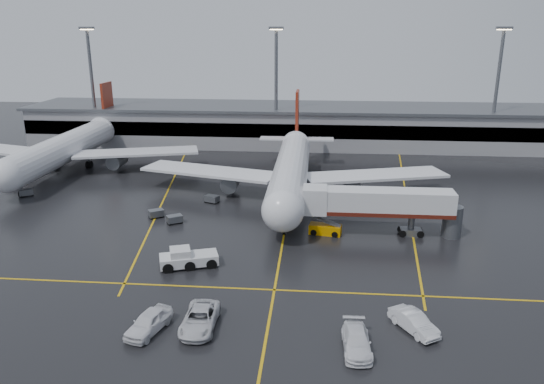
{
  "coord_description": "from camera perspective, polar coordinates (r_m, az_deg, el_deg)",
  "views": [
    {
      "loc": [
        3.86,
        -68.72,
        25.06
      ],
      "look_at": [
        -2.0,
        -2.0,
        4.0
      ],
      "focal_mm": 34.4,
      "sensor_mm": 36.0,
      "label": 1
    }
  ],
  "objects": [
    {
      "name": "apron_line_stop",
      "position": [
        53.16,
        0.27,
        -10.66
      ],
      "size": [
        60.0,
        0.25,
        0.02
      ],
      "primitive_type": "cube",
      "color": "gold",
      "rests_on": "ground"
    },
    {
      "name": "jet_bridge",
      "position": [
        66.67,
        11.66,
        -1.4
      ],
      "size": [
        19.9,
        3.4,
        6.05
      ],
      "color": "silver",
      "rests_on": "ground"
    },
    {
      "name": "baggage_cart_b",
      "position": [
        73.98,
        -12.56,
        -2.27
      ],
      "size": [
        2.39,
        2.18,
        1.12
      ],
      "color": "#595B60",
      "rests_on": "ground"
    },
    {
      "name": "light_mast_left",
      "position": [
        121.49,
        -19.12,
        11.52
      ],
      "size": [
        3.0,
        1.2,
        25.45
      ],
      "color": "#595B60",
      "rests_on": "ground"
    },
    {
      "name": "light_mast_right",
      "position": [
        116.95,
        23.44,
        10.86
      ],
      "size": [
        3.0,
        1.2,
        25.45
      ],
      "color": "#595B60",
      "rests_on": "ground"
    },
    {
      "name": "second_airliner",
      "position": [
        103.51,
        -21.48,
        4.62
      ],
      "size": [
        48.8,
        45.6,
        14.1
      ],
      "color": "silver",
      "rests_on": "ground"
    },
    {
      "name": "baggage_cart_e",
      "position": [
        90.05,
        -25.31,
        -0.01
      ],
      "size": [
        2.38,
        2.12,
        1.12
      ],
      "color": "#595B60",
      "rests_on": "ground"
    },
    {
      "name": "baggage_cart_a",
      "position": [
        71.28,
        -10.62,
        -2.91
      ],
      "size": [
        2.38,
        2.15,
        1.12
      ],
      "color": "#595B60",
      "rests_on": "ground"
    },
    {
      "name": "ground",
      "position": [
        73.25,
        1.7,
        -2.56
      ],
      "size": [
        220.0,
        220.0,
        0.0
      ],
      "primitive_type": "plane",
      "color": "black",
      "rests_on": "ground"
    },
    {
      "name": "baggage_cart_d",
      "position": [
        95.67,
        -26.59,
        0.77
      ],
      "size": [
        2.32,
        1.9,
        1.12
      ],
      "color": "#595B60",
      "rests_on": "ground"
    },
    {
      "name": "main_airliner",
      "position": [
        81.24,
        2.13,
        2.57
      ],
      "size": [
        48.8,
        45.6,
        14.1
      ],
      "color": "silver",
      "rests_on": "ground"
    },
    {
      "name": "service_van_c",
      "position": [
        47.99,
        15.25,
        -13.56
      ],
      "size": [
        4.13,
        5.19,
        1.65
      ],
      "primitive_type": "imported",
      "rotation": [
        0.0,
        0.0,
        0.55
      ],
      "color": "silver",
      "rests_on": "ground"
    },
    {
      "name": "apron_line_centre",
      "position": [
        73.25,
        1.7,
        -2.55
      ],
      "size": [
        0.25,
        90.0,
        0.02
      ],
      "primitive_type": "cube",
      "color": "gold",
      "rests_on": "ground"
    },
    {
      "name": "pushback_tractor",
      "position": [
        58.42,
        -9.27,
        -7.22
      ],
      "size": [
        6.78,
        4.41,
        2.25
      ],
      "color": "silver",
      "rests_on": "ground"
    },
    {
      "name": "belt_loader",
      "position": [
        66.87,
        5.85,
        -4.07
      ],
      "size": [
        4.28,
        2.49,
        2.56
      ],
      "color": "#CE8200",
      "rests_on": "ground"
    },
    {
      "name": "terminal",
      "position": [
        118.55,
        3.1,
        7.35
      ],
      "size": [
        122.0,
        19.0,
        8.6
      ],
      "color": "gray",
      "rests_on": "ground"
    },
    {
      "name": "service_van_b",
      "position": [
        44.53,
        9.24,
        -15.82
      ],
      "size": [
        2.41,
        5.56,
        1.59
      ],
      "primitive_type": "imported",
      "rotation": [
        0.0,
        0.0,
        0.03
      ],
      "color": "white",
      "rests_on": "ground"
    },
    {
      "name": "service_van_d",
      "position": [
        47.44,
        -13.36,
        -13.69
      ],
      "size": [
        3.53,
        5.65,
        1.79
      ],
      "primitive_type": "imported",
      "rotation": [
        0.0,
        0.0,
        -0.29
      ],
      "color": "white",
      "rests_on": "ground"
    },
    {
      "name": "apron_line_left",
      "position": [
        85.99,
        -11.32,
        0.17
      ],
      "size": [
        9.99,
        69.35,
        0.02
      ],
      "primitive_type": "cube",
      "rotation": [
        0.0,
        0.0,
        0.14
      ],
      "color": "gold",
      "rests_on": "ground"
    },
    {
      "name": "light_mast_mid",
      "position": [
        111.58,
        0.45,
        12.01
      ],
      "size": [
        3.0,
        1.2,
        25.45
      ],
      "color": "#595B60",
      "rests_on": "ground"
    },
    {
      "name": "baggage_cart_c",
      "position": [
        78.81,
        -6.59,
        -0.73
      ],
      "size": [
        2.34,
        1.96,
        1.12
      ],
      "color": "#595B60",
      "rests_on": "ground"
    },
    {
      "name": "service_van_a",
      "position": [
        47.19,
        -7.91,
        -13.6
      ],
      "size": [
        2.86,
        6.15,
        1.71
      ],
      "primitive_type": "imported",
      "rotation": [
        0.0,
        0.0,
        0.01
      ],
      "color": "silver",
      "rests_on": "ground"
    },
    {
      "name": "apron_line_right",
      "position": [
        83.82,
        14.49,
        -0.51
      ],
      "size": [
        7.57,
        69.64,
        0.02
      ],
      "primitive_type": "cube",
      "rotation": [
        0.0,
        0.0,
        -0.1
      ],
      "color": "gold",
      "rests_on": "ground"
    }
  ]
}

